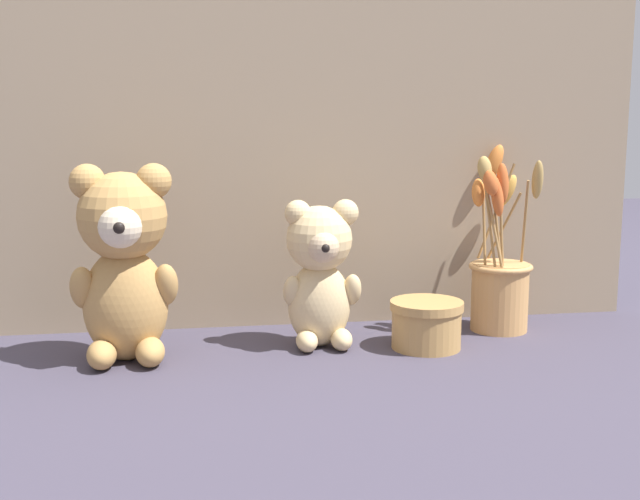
{
  "coord_description": "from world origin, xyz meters",
  "views": [
    {
      "loc": [
        -0.18,
        -1.14,
        0.35
      ],
      "look_at": [
        0.0,
        0.02,
        0.15
      ],
      "focal_mm": 45.0,
      "sensor_mm": 36.0,
      "label": 1
    }
  ],
  "objects": [
    {
      "name": "teddy_bear_large",
      "position": [
        -0.28,
        -0.0,
        0.15
      ],
      "size": [
        0.15,
        0.14,
        0.28
      ],
      "color": "tan",
      "rests_on": "ground"
    },
    {
      "name": "teddy_bear_medium",
      "position": [
        0.0,
        0.02,
        0.12
      ],
      "size": [
        0.12,
        0.11,
        0.22
      ],
      "color": "#DBBC84",
      "rests_on": "ground"
    },
    {
      "name": "decorative_tin_tall",
      "position": [
        0.16,
        -0.01,
        0.04
      ],
      "size": [
        0.11,
        0.11,
        0.07
      ],
      "color": "tan",
      "rests_on": "ground"
    },
    {
      "name": "backdrop_wall",
      "position": [
        0.0,
        0.17,
        0.35
      ],
      "size": [
        1.12,
        0.02,
        0.7
      ],
      "color": "gray",
      "rests_on": "ground"
    },
    {
      "name": "flower_vase",
      "position": [
        0.3,
        0.07,
        0.09
      ],
      "size": [
        0.12,
        0.14,
        0.3
      ],
      "color": "tan",
      "rests_on": "ground"
    },
    {
      "name": "ground_plane",
      "position": [
        0.0,
        0.0,
        0.0
      ],
      "size": [
        4.0,
        4.0,
        0.0
      ],
      "primitive_type": "plane",
      "color": "#3D3847"
    }
  ]
}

